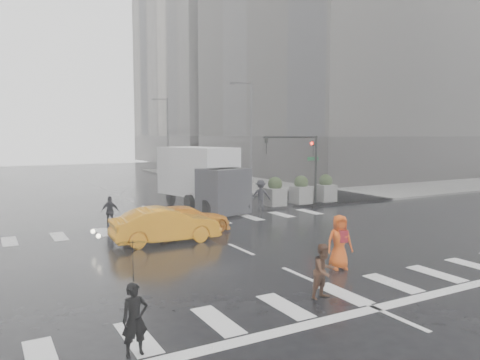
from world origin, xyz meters
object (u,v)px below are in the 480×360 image
taxi_mid (165,225)px  pedestrian_orange (340,242)px  traffic_signal_pole (303,156)px  pedestrian_brown (324,271)px  box_truck (204,176)px

taxi_mid → pedestrian_orange: bearing=-147.6°
traffic_signal_pole → pedestrian_orange: traffic_signal_pole is taller
pedestrian_orange → taxi_mid: 7.62m
taxi_mid → pedestrian_brown: bearing=-167.7°
traffic_signal_pole → box_truck: (-6.01, 1.98, -1.21)m
traffic_signal_pole → box_truck: bearing=161.8°
pedestrian_brown → box_truck: 16.46m
taxi_mid → box_truck: size_ratio=0.64×
traffic_signal_pole → taxi_mid: (-11.21, -5.41, -2.47)m
box_truck → pedestrian_orange: bearing=-110.1°
pedestrian_brown → taxi_mid: size_ratio=0.34×
traffic_signal_pole → pedestrian_orange: size_ratio=2.43×
pedestrian_orange → taxi_mid: size_ratio=0.41×
box_truck → taxi_mid: bearing=-139.5°
pedestrian_brown → taxi_mid: pedestrian_brown is taller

